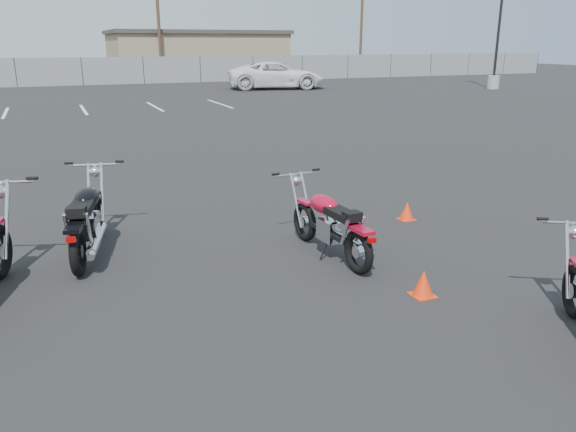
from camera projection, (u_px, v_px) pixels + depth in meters
name	position (u px, v px, depth m)	size (l,w,h in m)	color
ground	(292.00, 284.00, 6.61)	(120.00, 120.00, 0.00)	black
motorcycle_second_black	(87.00, 220.00, 7.43)	(0.96, 2.16, 1.06)	black
motorcycle_third_red	(331.00, 224.00, 7.37)	(0.77, 1.99, 0.97)	black
training_cone_near	(407.00, 211.00, 9.00)	(0.24, 0.24, 0.29)	#FF340D
training_cone_extra	(423.00, 283.00, 6.28)	(0.25, 0.25, 0.30)	#FF340D
light_pole_east	(497.00, 49.00, 33.79)	(0.80, 0.70, 9.35)	#9A9692
chainlink_fence	(82.00, 71.00, 37.11)	(80.06, 0.06, 1.80)	slate
tan_building_east	(196.00, 53.00, 48.48)	(14.40, 9.40, 3.70)	#8F7D5C
utility_pole_c	(158.00, 15.00, 41.75)	(1.80, 0.24, 9.00)	#412B1E
utility_pole_d	(362.00, 19.00, 49.36)	(1.80, 0.24, 9.00)	#412B1E
parking_line_stripes	(45.00, 111.00, 23.26)	(15.12, 4.00, 0.01)	silver
white_van	(276.00, 67.00, 34.09)	(6.75, 2.70, 2.57)	white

